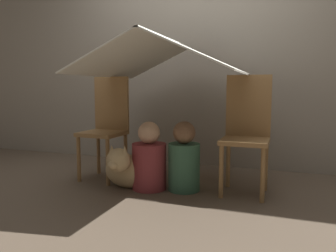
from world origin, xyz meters
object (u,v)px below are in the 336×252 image
object	(u,v)px
person_front	(149,161)
dog	(125,168)
chair_right	(246,130)
person_second	(184,160)
chair_left	(107,124)

from	to	relation	value
person_front	dog	size ratio (longest dim) A/B	1.40
chair_right	person_front	bearing A→B (deg)	-165.11
chair_right	dog	size ratio (longest dim) A/B	2.34
person_front	chair_right	bearing A→B (deg)	14.56
person_front	dog	distance (m)	0.22
chair_right	person_second	distance (m)	0.57
person_second	chair_right	bearing A→B (deg)	16.00
person_second	dog	distance (m)	0.51
person_front	person_second	distance (m)	0.30
chair_right	dog	xyz separation A→B (m)	(-0.97, -0.28, -0.34)
person_front	dog	world-z (taller)	person_front
chair_left	chair_right	xyz separation A→B (m)	(1.31, 0.00, 0.00)
person_front	person_second	xyz separation A→B (m)	(0.29, 0.06, 0.01)
chair_right	person_second	xyz separation A→B (m)	(-0.49, -0.14, -0.26)
chair_left	chair_right	bearing A→B (deg)	2.56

